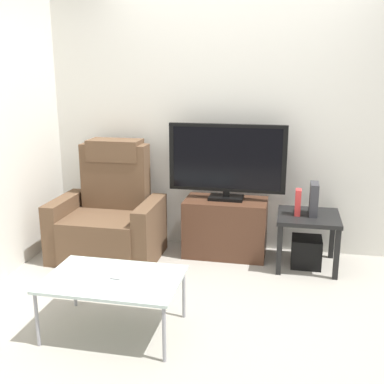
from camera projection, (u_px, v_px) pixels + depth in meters
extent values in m
plane|color=#9E998E|center=(219.00, 296.00, 3.70)|extent=(6.40, 6.40, 0.00)
cube|color=silver|center=(239.00, 116.00, 4.43)|extent=(6.40, 0.06, 2.60)
cube|color=#4C2D1E|center=(225.00, 227.00, 4.46)|extent=(0.77, 0.42, 0.54)
cube|color=black|center=(223.00, 223.00, 4.24)|extent=(0.71, 0.02, 0.02)
cube|color=black|center=(223.00, 218.00, 4.27)|extent=(0.34, 0.11, 0.04)
cube|color=black|center=(226.00, 198.00, 4.40)|extent=(0.32, 0.20, 0.03)
cube|color=black|center=(226.00, 194.00, 4.39)|extent=(0.06, 0.04, 0.05)
cube|color=black|center=(227.00, 158.00, 4.30)|extent=(1.08, 0.05, 0.63)
cube|color=black|center=(227.00, 159.00, 4.28)|extent=(1.00, 0.01, 0.56)
cube|color=brown|center=(108.00, 236.00, 4.41)|extent=(0.70, 0.72, 0.42)
cube|color=brown|center=(116.00, 176.00, 4.53)|extent=(0.64, 0.20, 0.62)
cube|color=brown|center=(115.00, 150.00, 4.48)|extent=(0.50, 0.26, 0.20)
cube|color=brown|center=(66.00, 226.00, 4.47)|extent=(0.14, 0.68, 0.56)
cube|color=brown|center=(150.00, 232.00, 4.31)|extent=(0.14, 0.68, 0.56)
cube|color=black|center=(309.00, 217.00, 4.15)|extent=(0.54, 0.54, 0.04)
cube|color=black|center=(279.00, 250.00, 4.03)|extent=(0.04, 0.04, 0.45)
cube|color=black|center=(337.00, 254.00, 3.94)|extent=(0.04, 0.04, 0.45)
cube|color=black|center=(281.00, 232.00, 4.48)|extent=(0.04, 0.04, 0.45)
cube|color=black|center=(332.00, 235.00, 4.39)|extent=(0.04, 0.04, 0.45)
cube|color=black|center=(306.00, 252.00, 4.23)|extent=(0.26, 0.26, 0.26)
cube|color=red|center=(298.00, 202.00, 4.11)|extent=(0.05, 0.10, 0.23)
cube|color=#333338|center=(314.00, 199.00, 4.11)|extent=(0.07, 0.20, 0.29)
cube|color=#B2C6C1|center=(113.00, 279.00, 3.11)|extent=(0.90, 0.60, 0.02)
cylinder|color=gray|center=(37.00, 320.00, 2.99)|extent=(0.02, 0.02, 0.37)
cylinder|color=gray|center=(164.00, 334.00, 2.82)|extent=(0.02, 0.02, 0.37)
cylinder|color=gray|center=(74.00, 283.00, 3.50)|extent=(0.02, 0.02, 0.37)
cylinder|color=gray|center=(184.00, 293.00, 3.33)|extent=(0.02, 0.02, 0.37)
cube|color=#B7B7BC|center=(120.00, 275.00, 3.14)|extent=(0.08, 0.16, 0.01)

